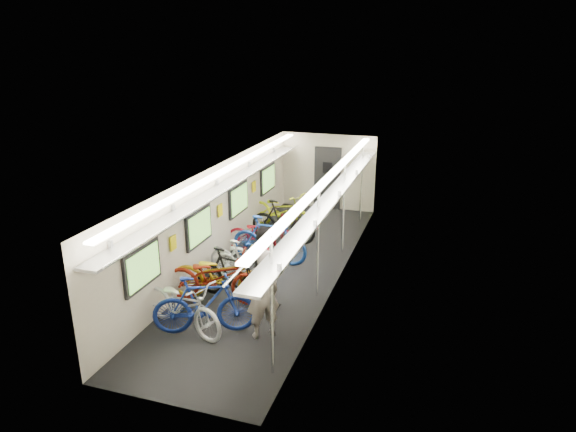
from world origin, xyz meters
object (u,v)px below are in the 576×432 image
Objects in this scene: passenger_mid at (265,265)px; backpack at (268,259)px; bicycle_0 at (183,304)px; bicycle_1 at (204,305)px; passenger_near at (263,294)px.

passenger_mid is 0.86m from backpack.
bicycle_1 reaches higher than bicycle_0.
bicycle_0 is at bearing 71.33° from bicycle_1.
passenger_mid reaches higher than bicycle_1.
bicycle_0 is at bearing 81.30° from passenger_mid.
bicycle_1 is 1.43m from backpack.
backpack reaches higher than bicycle_1.
passenger_near is 1.29m from passenger_mid.
bicycle_0 is at bearing -30.41° from passenger_near.
bicycle_1 is at bearing -65.87° from bicycle_0.
passenger_mid is at bearing -16.15° from bicycle_0.
passenger_near is (1.48, 0.25, 0.34)m from bicycle_0.
bicycle_0 is 1.85m from passenger_mid.
passenger_mid is (-0.41, 1.22, -0.03)m from passenger_near.
bicycle_1 is at bearing -133.52° from backpack.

